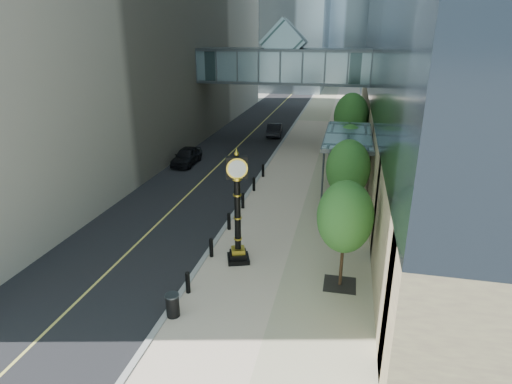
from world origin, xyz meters
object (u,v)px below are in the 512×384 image
pedestrian (334,196)px  trash_bin (173,306)px  car_far (275,129)px  street_clock (238,216)px  car_near (187,156)px

pedestrian → trash_bin: bearing=57.0°
pedestrian → car_far: 20.78m
street_clock → pedestrian: street_clock is taller
car_near → car_far: car_near is taller
pedestrian → car_near: bearing=-39.0°
trash_bin → pedestrian: 13.50m
street_clock → car_far: (-2.99, 27.09, -1.73)m
street_clock → trash_bin: (-1.40, -4.71, -1.93)m
car_near → car_far: bearing=65.6°
trash_bin → pedestrian: bearing=65.6°
car_far → car_near: bearing=60.7°
street_clock → car_far: bearing=77.0°
street_clock → car_far: 27.31m
street_clock → car_near: bearing=100.0°
pedestrian → street_clock: bearing=52.6°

